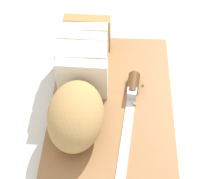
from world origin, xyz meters
TOP-DOWN VIEW (x-y plane):
  - ground_plane at (0.00, 0.00)m, footprint 3.00×3.00m
  - cutting_board at (0.00, 0.00)m, footprint 0.39×0.27m
  - bread_loaf at (-0.00, 0.06)m, footprint 0.33×0.11m
  - bread_knife at (-0.00, -0.04)m, footprint 0.27×0.04m
  - crumb_near_knife at (-0.03, 0.02)m, footprint 0.01×0.01m
  - crumb_near_loaf at (-0.02, -0.05)m, footprint 0.01×0.01m
  - crumb_stray_left at (0.04, -0.07)m, footprint 0.00×0.00m
  - crumb_stray_right at (0.03, 0.04)m, footprint 0.01×0.01m

SIDE VIEW (x-z plane):
  - ground_plane at x=0.00m, z-range 0.00..0.00m
  - cutting_board at x=0.00m, z-range 0.00..0.02m
  - crumb_stray_left at x=0.04m, z-range 0.02..0.03m
  - crumb_stray_right at x=0.03m, z-range 0.02..0.03m
  - crumb_near_knife at x=-0.03m, z-range 0.02..0.03m
  - crumb_near_loaf at x=-0.02m, z-range 0.02..0.03m
  - bread_knife at x=0.00m, z-range 0.02..0.05m
  - bread_loaf at x=0.00m, z-range 0.02..0.12m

